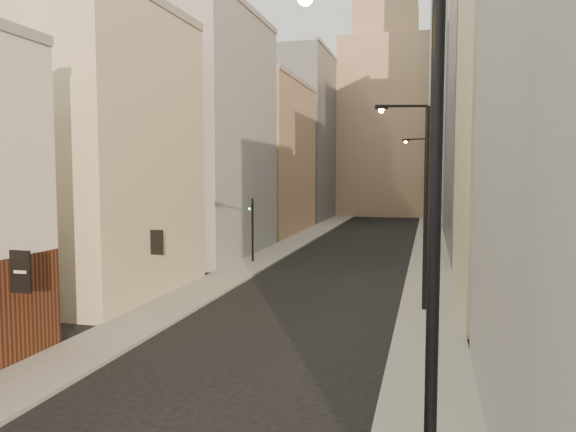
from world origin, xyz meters
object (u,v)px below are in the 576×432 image
(traffic_light_right, at_px, (427,213))
(streetlamp_mid, at_px, (421,195))
(streetlamp_near, at_px, (419,242))
(streetlamp_far, at_px, (425,186))
(clock_tower, at_px, (385,107))
(traffic_light_left, at_px, (252,219))
(white_tower, at_px, (460,86))

(traffic_light_right, bearing_deg, streetlamp_mid, 104.81)
(streetlamp_near, bearing_deg, streetlamp_far, 74.01)
(clock_tower, height_order, traffic_light_left, clock_tower)
(white_tower, xyz_separation_m, traffic_light_left, (-16.78, -39.42, -15.16))
(streetlamp_near, height_order, streetlamp_mid, streetlamp_mid)
(traffic_light_left, bearing_deg, streetlamp_far, -125.62)
(traffic_light_left, xyz_separation_m, traffic_light_right, (13.00, 3.02, 0.48))
(streetlamp_mid, height_order, traffic_light_right, streetlamp_mid)
(white_tower, bearing_deg, streetlamp_mid, -94.46)
(streetlamp_far, distance_m, traffic_light_right, 8.55)
(clock_tower, height_order, white_tower, clock_tower)
(clock_tower, bearing_deg, streetlamp_far, -80.55)
(streetlamp_mid, distance_m, traffic_light_right, 15.51)
(streetlamp_far, relative_size, traffic_light_left, 2.01)
(clock_tower, bearing_deg, streetlamp_near, -85.10)
(clock_tower, relative_size, traffic_light_left, 8.98)
(streetlamp_near, relative_size, streetlamp_mid, 0.99)
(streetlamp_near, distance_m, streetlamp_far, 42.34)
(traffic_light_right, bearing_deg, streetlamp_far, -72.72)
(clock_tower, xyz_separation_m, streetlamp_near, (7.23, -84.39, -11.79))
(clock_tower, height_order, streetlamp_far, clock_tower)
(clock_tower, height_order, streetlamp_near, clock_tower)
(clock_tower, bearing_deg, traffic_light_right, -81.85)
(traffic_light_right, bearing_deg, white_tower, -80.17)
(streetlamp_mid, relative_size, streetlamp_far, 1.03)
(streetlamp_mid, bearing_deg, streetlamp_far, 75.37)
(traffic_light_left, bearing_deg, streetlamp_near, 125.52)
(streetlamp_near, relative_size, streetlamp_far, 1.02)
(streetlamp_mid, bearing_deg, clock_tower, 81.49)
(streetlamp_near, bearing_deg, traffic_light_left, 96.48)
(white_tower, distance_m, streetlamp_mid, 53.48)
(streetlamp_near, distance_m, traffic_light_left, 33.68)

